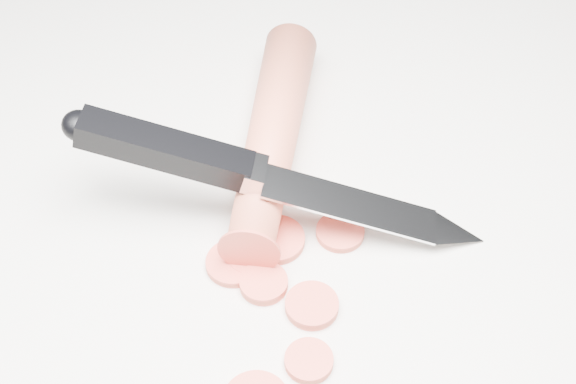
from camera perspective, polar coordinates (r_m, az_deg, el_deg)
ground at (r=0.54m, az=-3.58°, el=-4.39°), size 2.40×2.40×0.00m
carrot at (r=0.59m, az=-1.09°, el=4.06°), size 0.17×0.18×0.04m
carrot_slice_0 at (r=0.52m, az=-1.74°, el=-6.50°), size 0.03×0.03×0.01m
carrot_slice_2 at (r=0.53m, az=-3.88°, el=-5.06°), size 0.04×0.04×0.01m
carrot_slice_3 at (r=0.49m, az=1.49°, el=-11.91°), size 0.03×0.03×0.01m
carrot_slice_4 at (r=0.55m, az=3.73°, el=-2.86°), size 0.03×0.03×0.01m
carrot_slice_5 at (r=0.54m, az=-2.66°, el=-4.61°), size 0.03×0.03×0.01m
carrot_slice_6 at (r=0.51m, az=1.71°, el=-8.07°), size 0.03×0.03×0.01m
carrot_slice_7 at (r=0.54m, az=-0.88°, el=-3.40°), size 0.04×0.04×0.01m
kitchen_knife at (r=0.53m, az=-0.65°, el=1.10°), size 0.24×0.21×0.08m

